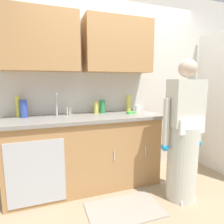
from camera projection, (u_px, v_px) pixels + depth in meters
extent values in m
plane|color=#998466|center=(149.00, 207.00, 2.14)|extent=(9.00, 9.00, 0.00)
cube|color=beige|center=(116.00, 83.00, 2.91)|extent=(4.80, 0.10, 2.70)
cube|color=#B27F4C|center=(40.00, 41.00, 2.28)|extent=(0.91, 0.34, 0.70)
cube|color=#B27F4C|center=(118.00, 46.00, 2.61)|extent=(0.91, 0.34, 0.70)
cube|color=silver|center=(224.00, 104.00, 2.82)|extent=(0.04, 1.10, 2.10)
cube|color=#B27F4C|center=(86.00, 153.00, 2.54)|extent=(1.90, 0.60, 0.90)
cube|color=#B7BABF|center=(36.00, 174.00, 2.07)|extent=(0.60, 0.01, 0.72)
cylinder|color=silver|center=(114.00, 155.00, 2.34)|extent=(0.01, 0.01, 0.12)
cylinder|color=silver|center=(146.00, 151.00, 2.48)|extent=(0.01, 0.01, 0.12)
cube|color=gray|center=(85.00, 118.00, 2.47)|extent=(1.96, 0.66, 0.04)
cube|color=#B7BABF|center=(61.00, 120.00, 2.37)|extent=(0.50, 0.36, 0.03)
cylinder|color=#B7BABF|center=(56.00, 104.00, 2.47)|extent=(0.02, 0.02, 0.30)
sphere|color=#B7BABF|center=(56.00, 94.00, 2.39)|extent=(0.04, 0.04, 0.04)
cylinder|color=#B7BABF|center=(67.00, 111.00, 2.53)|extent=(0.02, 0.02, 0.10)
cube|color=white|center=(181.00, 196.00, 2.31)|extent=(0.20, 0.26, 0.06)
cylinder|color=beige|center=(182.00, 163.00, 2.26)|extent=(0.34, 0.34, 0.88)
cube|color=beige|center=(186.00, 103.00, 2.15)|extent=(0.38, 0.22, 0.52)
sphere|color=#C7AB93|center=(188.00, 68.00, 2.09)|extent=(0.20, 0.20, 0.20)
cube|color=white|center=(192.00, 126.00, 2.08)|extent=(0.32, 0.04, 0.16)
cylinder|color=beige|center=(166.00, 123.00, 2.13)|extent=(0.07, 0.07, 0.55)
sphere|color=#1E8CCC|center=(165.00, 147.00, 2.17)|extent=(0.09, 0.09, 0.09)
cylinder|color=beige|center=(199.00, 120.00, 2.28)|extent=(0.07, 0.07, 0.55)
sphere|color=#1E8CCC|center=(198.00, 143.00, 2.32)|extent=(0.09, 0.09, 0.09)
cube|color=gray|center=(124.00, 209.00, 2.10)|extent=(0.80, 0.50, 0.01)
cylinder|color=#2D8C4C|center=(102.00, 106.00, 2.70)|extent=(0.07, 0.07, 0.18)
cylinder|color=#D8D14C|center=(96.00, 107.00, 2.67)|extent=(0.06, 0.06, 0.17)
cylinder|color=#334CB2|center=(24.00, 109.00, 2.36)|extent=(0.08, 0.08, 0.22)
cylinder|color=#D8D14C|center=(18.00, 106.00, 2.40)|extent=(0.06, 0.06, 0.26)
cylinder|color=#D8D14C|center=(129.00, 103.00, 2.86)|extent=(0.06, 0.06, 0.24)
cylinder|color=white|center=(137.00, 109.00, 2.79)|extent=(0.08, 0.08, 0.10)
cube|color=silver|center=(150.00, 114.00, 2.64)|extent=(0.24, 0.09, 0.01)
cube|color=#4CBF4C|center=(131.00, 113.00, 2.66)|extent=(0.11, 0.07, 0.03)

